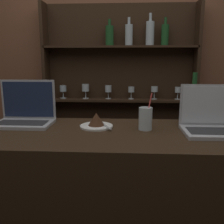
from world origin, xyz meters
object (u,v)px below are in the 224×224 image
(laptop_far, at_px, (211,122))
(water_glass, at_px, (145,119))
(laptop_near, at_px, (25,114))
(wine_bottle_green, at_px, (193,104))
(cake_plate, at_px, (96,122))

(laptop_far, bearing_deg, water_glass, 176.26)
(laptop_near, relative_size, laptop_far, 1.10)
(wine_bottle_green, bearing_deg, laptop_far, -73.87)
(laptop_near, height_order, laptop_far, laptop_near)
(laptop_near, distance_m, water_glass, 0.70)
(cake_plate, bearing_deg, water_glass, -7.57)
(laptop_far, distance_m, cake_plate, 0.61)
(laptop_near, height_order, cake_plate, laptop_near)
(cake_plate, bearing_deg, laptop_near, 173.31)
(wine_bottle_green, bearing_deg, water_glass, -152.10)
(cake_plate, relative_size, wine_bottle_green, 0.62)
(laptop_far, relative_size, cake_plate, 1.61)
(laptop_near, distance_m, laptop_far, 1.04)
(water_glass, xyz_separation_m, wine_bottle_green, (0.29, 0.15, 0.05))
(laptop_far, relative_size, water_glass, 1.50)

